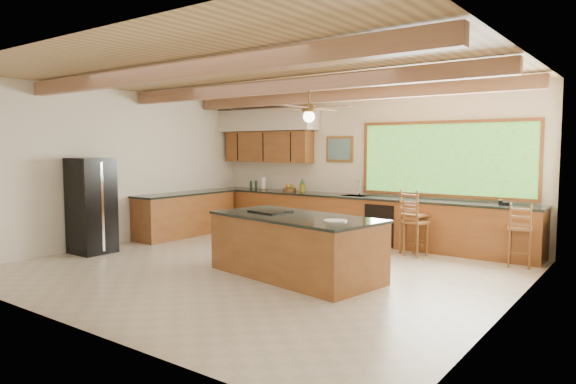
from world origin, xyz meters
The scene contains 9 objects.
ground centered at (0.00, 0.00, 0.00)m, with size 7.20×7.20×0.00m, color beige.
room_shell centered at (-0.17, 0.65, 2.21)m, with size 7.27×6.54×3.02m.
counter_run centered at (-0.82, 2.52, 0.46)m, with size 7.12×3.10×1.23m.
island centered at (0.68, -0.12, 0.45)m, with size 2.75×1.64×0.92m.
refrigerator centered at (-3.22, -0.90, 0.85)m, with size 0.67×0.65×1.70m.
bar_stool_a centered at (1.45, 2.39, 0.68)m, with size 0.48×0.48×1.16m.
bar_stool_b centered at (1.39, 2.40, 0.60)m, with size 0.40×0.40×1.01m.
bar_stool_c centered at (1.56, 2.21, 0.58)m, with size 0.42×0.42×0.98m.
bar_stool_d centered at (3.20, 2.40, 0.61)m, with size 0.43×0.43×1.02m.
Camera 1 is at (4.98, -6.15, 1.88)m, focal length 32.00 mm.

